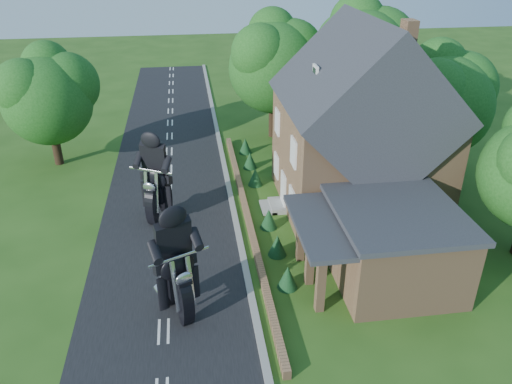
{
  "coord_description": "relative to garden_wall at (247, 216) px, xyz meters",
  "views": [
    {
      "loc": [
        1.5,
        -18.0,
        13.83
      ],
      "look_at": [
        4.46,
        2.79,
        2.8
      ],
      "focal_mm": 35.0,
      "sensor_mm": 36.0,
      "label": 1
    }
  ],
  "objects": [
    {
      "name": "garden_wall",
      "position": [
        0.0,
        0.0,
        0.0
      ],
      "size": [
        0.3,
        22.0,
        0.4
      ],
      "primitive_type": "cube",
      "color": "#956D4B",
      "rests_on": "ground"
    },
    {
      "name": "shrub_c",
      "position": [
        1.0,
        -1.0,
        0.35
      ],
      "size": [
        0.9,
        0.9,
        1.1
      ],
      "primitive_type": "cone",
      "color": "#103418",
      "rests_on": "ground"
    },
    {
      "name": "tree_house_right",
      "position": [
        12.35,
        3.62,
        4.99
      ],
      "size": [
        6.51,
        6.0,
        8.4
      ],
      "color": "black",
      "rests_on": "ground"
    },
    {
      "name": "motorcycle_follow",
      "position": [
        -4.66,
        0.73,
        0.56
      ],
      "size": [
        1.11,
        1.63,
        1.51
      ],
      "primitive_type": null,
      "rotation": [
        0.0,
        0.0,
        2.66
      ],
      "color": "black",
      "rests_on": "ground"
    },
    {
      "name": "tree_far_road",
      "position": [
        -11.16,
        9.11,
        4.64
      ],
      "size": [
        6.08,
        5.6,
        7.84
      ],
      "color": "black",
      "rests_on": "ground"
    },
    {
      "name": "annex",
      "position": [
        5.57,
        -5.8,
        1.57
      ],
      "size": [
        7.05,
        5.94,
        3.44
      ],
      "color": "#956D4B",
      "rests_on": "ground"
    },
    {
      "name": "shrub_f",
      "position": [
        1.0,
        9.0,
        0.35
      ],
      "size": [
        0.9,
        0.9,
        1.1
      ],
      "primitive_type": "cone",
      "color": "#103418",
      "rests_on": "ground"
    },
    {
      "name": "shrub_b",
      "position": [
        1.0,
        -3.5,
        0.35
      ],
      "size": [
        0.9,
        0.9,
        1.1
      ],
      "primitive_type": "cone",
      "color": "#103418",
      "rests_on": "ground"
    },
    {
      "name": "house",
      "position": [
        6.19,
        1.0,
        4.14
      ],
      "size": [
        9.54,
        8.64,
        10.24
      ],
      "color": "#956D4B",
      "rests_on": "ground"
    },
    {
      "name": "motorcycle_lead",
      "position": [
        -3.67,
        -7.07,
        0.56
      ],
      "size": [
        1.05,
        1.67,
        1.53
      ],
      "primitive_type": null,
      "rotation": [
        0.0,
        0.0,
        3.57
      ],
      "color": "black",
      "rests_on": "ground"
    },
    {
      "name": "tree_behind_house",
      "position": [
        9.88,
        11.14,
        6.03
      ],
      "size": [
        7.81,
        7.2,
        10.08
      ],
      "color": "black",
      "rests_on": "ground"
    },
    {
      "name": "kerb",
      "position": [
        -0.65,
        -5.0,
        -0.14
      ],
      "size": [
        0.3,
        80.0,
        0.12
      ],
      "primitive_type": "cube",
      "color": "gray",
      "rests_on": "ground"
    },
    {
      "name": "shrub_e",
      "position": [
        1.0,
        6.5,
        0.35
      ],
      "size": [
        0.9,
        0.9,
        1.1
      ],
      "primitive_type": "cone",
      "color": "#103418",
      "rests_on": "ground"
    },
    {
      "name": "tree_behind_left",
      "position": [
        3.86,
        12.13,
        5.53
      ],
      "size": [
        6.94,
        6.4,
        9.16
      ],
      "color": "black",
      "rests_on": "ground"
    },
    {
      "name": "shrub_a",
      "position": [
        1.0,
        -6.0,
        0.35
      ],
      "size": [
        0.9,
        0.9,
        1.1
      ],
      "primitive_type": "cone",
      "color": "#103418",
      "rests_on": "ground"
    },
    {
      "name": "ground",
      "position": [
        -4.3,
        -5.0,
        -0.2
      ],
      "size": [
        120.0,
        120.0,
        0.0
      ],
      "primitive_type": "plane",
      "color": "#264C15",
      "rests_on": "ground"
    },
    {
      "name": "shrub_d",
      "position": [
        1.0,
        4.0,
        0.35
      ],
      "size": [
        0.9,
        0.9,
        1.1
      ],
      "primitive_type": "cone",
      "color": "#103418",
      "rests_on": "ground"
    },
    {
      "name": "road",
      "position": [
        -4.3,
        -5.0,
        -0.19
      ],
      "size": [
        7.0,
        80.0,
        0.02
      ],
      "primitive_type": "cube",
      "color": "black",
      "rests_on": "ground"
    }
  ]
}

